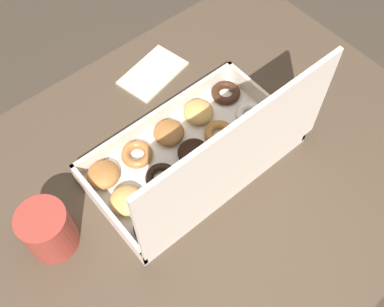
{
  "coord_description": "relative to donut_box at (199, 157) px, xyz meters",
  "views": [
    {
      "loc": [
        0.24,
        0.32,
        1.47
      ],
      "look_at": [
        -0.06,
        -0.03,
        0.73
      ],
      "focal_mm": 42.0,
      "sensor_mm": 36.0,
      "label": 1
    }
  ],
  "objects": [
    {
      "name": "ground_plane",
      "position": [
        0.05,
        0.01,
        -0.75
      ],
      "size": [
        8.0,
        8.0,
        0.0
      ],
      "primitive_type": "plane",
      "color": "#42382D"
    },
    {
      "name": "dining_table",
      "position": [
        0.05,
        0.01,
        -0.15
      ],
      "size": [
        1.1,
        0.76,
        0.7
      ],
      "color": "#4C3D2D",
      "rests_on": "ground_plane"
    },
    {
      "name": "donut_box",
      "position": [
        0.0,
        0.0,
        0.0
      ],
      "size": [
        0.41,
        0.24,
        0.27
      ],
      "color": "silver",
      "rests_on": "dining_table"
    },
    {
      "name": "coffee_mug",
      "position": [
        0.29,
        -0.05,
        0.0
      ],
      "size": [
        0.09,
        0.09,
        0.1
      ],
      "color": "#A3382D",
      "rests_on": "dining_table"
    },
    {
      "name": "paper_napkin",
      "position": [
        -0.08,
        -0.26,
        -0.05
      ],
      "size": [
        0.16,
        0.12,
        0.01
      ],
      "color": "beige",
      "rests_on": "dining_table"
    }
  ]
}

